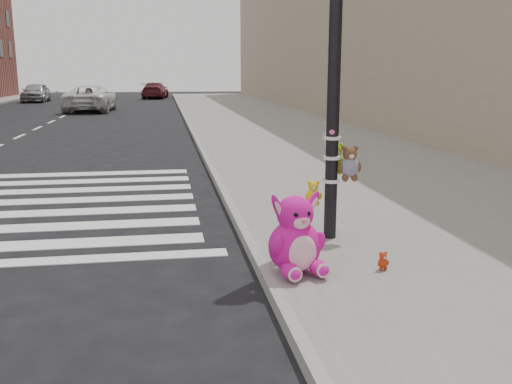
{
  "coord_description": "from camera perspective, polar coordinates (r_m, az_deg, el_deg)",
  "views": [
    {
      "loc": [
        0.5,
        -5.1,
        2.26
      ],
      "look_at": [
        1.65,
        1.92,
        0.75
      ],
      "focal_mm": 40.0,
      "sensor_mm": 36.0,
      "label": 1
    }
  ],
  "objects": [
    {
      "name": "red_teddy",
      "position": [
        6.39,
        12.57,
        -6.73
      ],
      "size": [
        0.15,
        0.12,
        0.21
      ],
      "primitive_type": null,
      "rotation": [
        0.0,
        0.0,
        0.15
      ],
      "color": "#B93312",
      "rests_on": "sidewalk_near"
    },
    {
      "name": "car_silver_deep",
      "position": [
        45.89,
        -21.16,
        9.28
      ],
      "size": [
        1.71,
        4.17,
        1.41
      ],
      "primitive_type": "imported",
      "rotation": [
        0.0,
        0.0,
        0.01
      ],
      "color": "#A3A3A7",
      "rests_on": "ground"
    },
    {
      "name": "signal_pole",
      "position": [
        7.25,
        7.94,
        8.09
      ],
      "size": [
        0.69,
        0.5,
        4.0
      ],
      "color": "black",
      "rests_on": "sidewalk_near"
    },
    {
      "name": "bld_near",
      "position": [
        27.16,
        13.0,
        17.5
      ],
      "size": [
        5.0,
        60.0,
        10.0
      ],
      "primitive_type": "cube",
      "color": "tan",
      "rests_on": "ground"
    },
    {
      "name": "sidewalk_near",
      "position": [
        15.91,
        7.27,
        3.99
      ],
      "size": [
        7.0,
        80.0,
        0.14
      ],
      "primitive_type": "cube",
      "color": "slate",
      "rests_on": "ground"
    },
    {
      "name": "car_white_near",
      "position": [
        34.13,
        -16.19,
        8.97
      ],
      "size": [
        2.71,
        5.39,
        1.46
      ],
      "primitive_type": "imported",
      "rotation": [
        0.0,
        0.0,
        3.09
      ],
      "color": "silver",
      "rests_on": "ground"
    },
    {
      "name": "ground",
      "position": [
        5.6,
        -13.89,
        -12.2
      ],
      "size": [
        120.0,
        120.0,
        0.0
      ],
      "primitive_type": "plane",
      "color": "black",
      "rests_on": "ground"
    },
    {
      "name": "car_maroon_near",
      "position": [
        49.23,
        -10.05,
        9.97
      ],
      "size": [
        2.41,
        4.75,
        1.32
      ],
      "primitive_type": "imported",
      "rotation": [
        0.0,
        0.0,
        3.02
      ],
      "color": "maroon",
      "rests_on": "ground"
    },
    {
      "name": "curb_edge",
      "position": [
        15.3,
        -5.25,
        3.72
      ],
      "size": [
        0.12,
        80.0,
        0.15
      ],
      "primitive_type": "cube",
      "color": "gray",
      "rests_on": "ground"
    },
    {
      "name": "pink_bunny",
      "position": [
        6.09,
        4.0,
        -4.79
      ],
      "size": [
        0.67,
        0.75,
        0.9
      ],
      "rotation": [
        0.0,
        0.0,
        0.22
      ],
      "color": "#EA13A1",
      "rests_on": "sidewalk_near"
    }
  ]
}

